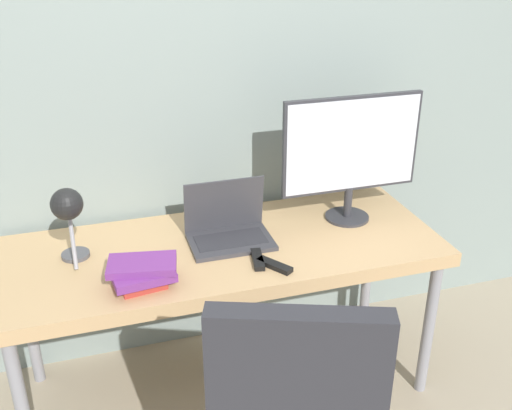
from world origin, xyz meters
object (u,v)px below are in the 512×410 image
object	(u,v)px
desk_lamp	(68,211)
laptop	(228,229)
book_stack	(142,273)
monitor	(351,150)

from	to	relation	value
desk_lamp	laptop	bearing A→B (deg)	6.18
desk_lamp	book_stack	distance (m)	0.35
desk_lamp	book_stack	xyz separation A→B (m)	(0.23, -0.17, -0.20)
monitor	desk_lamp	xyz separation A→B (m)	(-1.17, -0.11, -0.07)
monitor	book_stack	size ratio (longest dim) A/B	2.30
laptop	book_stack	xyz separation A→B (m)	(-0.39, -0.24, 0.00)
monitor	book_stack	world-z (taller)	monitor
laptop	monitor	xyz separation A→B (m)	(0.56, 0.04, 0.27)
book_stack	laptop	bearing A→B (deg)	31.93
monitor	desk_lamp	distance (m)	1.18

